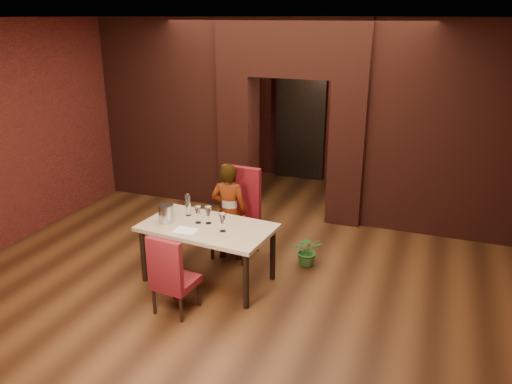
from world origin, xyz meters
TOP-DOWN VIEW (x-y plane):
  - floor at (0.00, 0.00)m, footprint 8.00×8.00m
  - ceiling at (0.00, 0.00)m, footprint 7.00×8.00m
  - wall_back at (0.00, 4.00)m, footprint 7.00×0.04m
  - wall_left at (-3.50, 0.00)m, footprint 0.04×8.00m
  - pillar_left at (-0.95, 2.00)m, footprint 0.55×0.55m
  - pillar_right at (0.95, 2.00)m, footprint 0.55×0.55m
  - lintel at (0.00, 2.00)m, footprint 2.45×0.55m
  - wing_wall_left at (-2.36, 2.00)m, footprint 2.28×0.35m
  - wing_wall_right at (2.36, 2.00)m, footprint 2.28×0.35m
  - vent_panel at (-0.95, 1.71)m, footprint 0.40×0.03m
  - rear_door at (-0.40, 3.94)m, footprint 0.90×0.08m
  - rear_door_frame at (-0.40, 3.90)m, footprint 1.02×0.04m
  - dining_table at (-0.28, -0.64)m, footprint 1.69×1.05m
  - chair_far at (-0.24, 0.14)m, footprint 0.59×0.59m
  - chair_near at (-0.32, -1.39)m, footprint 0.48×0.48m
  - person_seated at (-0.28, 0.04)m, footprint 0.54×0.39m
  - wine_glass_a at (-0.42, -0.60)m, footprint 0.09×0.09m
  - wine_glass_b at (-0.30, -0.57)m, footprint 0.09×0.09m
  - wine_glass_c at (-0.03, -0.72)m, footprint 0.09×0.09m
  - tasting_sheet at (-0.46, -0.87)m, footprint 0.28×0.21m
  - wine_bucket at (-0.81, -0.72)m, footprint 0.19×0.19m
  - water_bottle at (-0.66, -0.42)m, footprint 0.07×0.07m
  - potted_plant at (0.80, 0.21)m, footprint 0.48×0.44m

SIDE VIEW (x-z plane):
  - floor at x=0.00m, z-range 0.00..0.00m
  - potted_plant at x=0.80m, z-range 0.00..0.44m
  - dining_table at x=-0.28m, z-range 0.00..0.76m
  - chair_near at x=-0.32m, z-range 0.00..0.96m
  - vent_panel at x=-0.95m, z-range 0.30..0.80m
  - chair_far at x=-0.24m, z-range 0.00..1.24m
  - person_seated at x=-0.28m, z-range 0.00..1.37m
  - tasting_sheet at x=-0.46m, z-range 0.76..0.76m
  - wine_glass_a at x=-0.42m, z-range 0.76..0.98m
  - wine_glass_b at x=-0.30m, z-range 0.76..0.98m
  - wine_glass_c at x=-0.03m, z-range 0.76..0.99m
  - wine_bucket at x=-0.81m, z-range 0.76..0.99m
  - water_bottle at x=-0.66m, z-range 0.76..1.06m
  - rear_door at x=-0.40m, z-range 0.00..2.10m
  - rear_door_frame at x=-0.40m, z-range -0.06..2.16m
  - pillar_left at x=-0.95m, z-range 0.00..2.30m
  - pillar_right at x=0.95m, z-range 0.00..2.30m
  - wall_back at x=0.00m, z-range 0.00..3.20m
  - wall_left at x=-3.50m, z-range 0.00..3.20m
  - wing_wall_left at x=-2.36m, z-range 0.00..3.20m
  - wing_wall_right at x=2.36m, z-range 0.00..3.20m
  - lintel at x=0.00m, z-range 2.30..3.20m
  - ceiling at x=0.00m, z-range 3.18..3.22m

